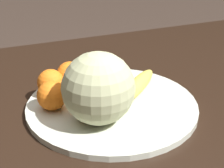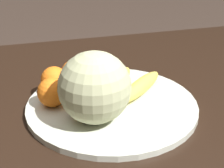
{
  "view_description": "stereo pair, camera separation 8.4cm",
  "coord_description": "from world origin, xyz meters",
  "px_view_note": "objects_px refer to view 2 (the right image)",
  "views": [
    {
      "loc": [
        -0.25,
        -0.72,
        1.19
      ],
      "look_at": [
        0.02,
        -0.02,
        0.82
      ],
      "focal_mm": 60.0,
      "sensor_mm": 36.0,
      "label": 1
    },
    {
      "loc": [
        -0.17,
        -0.74,
        1.19
      ],
      "look_at": [
        0.02,
        -0.02,
        0.82
      ],
      "focal_mm": 60.0,
      "sensor_mm": 36.0,
      "label": 2
    }
  ],
  "objects_px": {
    "banana_bunch": "(117,83)",
    "orange_front_right": "(74,73)",
    "melon": "(95,87)",
    "kitchen_table": "(102,141)",
    "orange_back_left": "(52,92)",
    "orange_front_left": "(100,69)",
    "orange_mid_center": "(54,80)",
    "produce_tag": "(98,91)",
    "fruit_bowl": "(112,106)"
  },
  "relations": [
    {
      "from": "banana_bunch",
      "to": "orange_front_left",
      "type": "distance_m",
      "value": 0.08
    },
    {
      "from": "melon",
      "to": "orange_front_right",
      "type": "distance_m",
      "value": 0.18
    },
    {
      "from": "banana_bunch",
      "to": "orange_front_left",
      "type": "bearing_deg",
      "value": 52.88
    },
    {
      "from": "kitchen_table",
      "to": "orange_front_right",
      "type": "height_order",
      "value": "orange_front_right"
    },
    {
      "from": "orange_back_left",
      "to": "orange_mid_center",
      "type": "bearing_deg",
      "value": 79.33
    },
    {
      "from": "melon",
      "to": "orange_mid_center",
      "type": "xyz_separation_m",
      "value": [
        -0.07,
        0.15,
        -0.04
      ]
    },
    {
      "from": "orange_front_right",
      "to": "orange_back_left",
      "type": "distance_m",
      "value": 0.11
    },
    {
      "from": "melon",
      "to": "orange_front_left",
      "type": "distance_m",
      "value": 0.2
    },
    {
      "from": "fruit_bowl",
      "to": "orange_mid_center",
      "type": "distance_m",
      "value": 0.16
    },
    {
      "from": "orange_mid_center",
      "to": "banana_bunch",
      "type": "bearing_deg",
      "value": -12.55
    },
    {
      "from": "banana_bunch",
      "to": "produce_tag",
      "type": "bearing_deg",
      "value": 112.83
    },
    {
      "from": "fruit_bowl",
      "to": "orange_mid_center",
      "type": "relative_size",
      "value": 6.13
    },
    {
      "from": "banana_bunch",
      "to": "orange_front_right",
      "type": "distance_m",
      "value": 0.11
    },
    {
      "from": "banana_bunch",
      "to": "orange_front_right",
      "type": "xyz_separation_m",
      "value": [
        -0.1,
        0.06,
        0.01
      ]
    },
    {
      "from": "orange_front_left",
      "to": "melon",
      "type": "bearing_deg",
      "value": -106.34
    },
    {
      "from": "orange_front_left",
      "to": "produce_tag",
      "type": "distance_m",
      "value": 0.07
    },
    {
      "from": "orange_back_left",
      "to": "produce_tag",
      "type": "bearing_deg",
      "value": 19.57
    },
    {
      "from": "fruit_bowl",
      "to": "orange_back_left",
      "type": "height_order",
      "value": "orange_back_left"
    },
    {
      "from": "fruit_bowl",
      "to": "banana_bunch",
      "type": "xyz_separation_m",
      "value": [
        0.03,
        0.06,
        0.03
      ]
    },
    {
      "from": "fruit_bowl",
      "to": "orange_back_left",
      "type": "bearing_deg",
      "value": 168.88
    },
    {
      "from": "kitchen_table",
      "to": "orange_back_left",
      "type": "relative_size",
      "value": 21.14
    },
    {
      "from": "fruit_bowl",
      "to": "banana_bunch",
      "type": "height_order",
      "value": "banana_bunch"
    },
    {
      "from": "banana_bunch",
      "to": "fruit_bowl",
      "type": "bearing_deg",
      "value": -173.03
    },
    {
      "from": "kitchen_table",
      "to": "orange_front_left",
      "type": "distance_m",
      "value": 0.18
    },
    {
      "from": "kitchen_table",
      "to": "banana_bunch",
      "type": "relative_size",
      "value": 6.28
    },
    {
      "from": "banana_bunch",
      "to": "produce_tag",
      "type": "relative_size",
      "value": 2.47
    },
    {
      "from": "orange_front_right",
      "to": "orange_mid_center",
      "type": "distance_m",
      "value": 0.06
    },
    {
      "from": "kitchen_table",
      "to": "melon",
      "type": "bearing_deg",
      "value": -112.35
    },
    {
      "from": "melon",
      "to": "orange_back_left",
      "type": "height_order",
      "value": "melon"
    },
    {
      "from": "banana_bunch",
      "to": "orange_front_left",
      "type": "xyz_separation_m",
      "value": [
        -0.03,
        0.07,
        0.01
      ]
    },
    {
      "from": "banana_bunch",
      "to": "orange_front_right",
      "type": "relative_size",
      "value": 3.38
    },
    {
      "from": "orange_front_right",
      "to": "produce_tag",
      "type": "relative_size",
      "value": 0.73
    },
    {
      "from": "banana_bunch",
      "to": "produce_tag",
      "type": "height_order",
      "value": "banana_bunch"
    },
    {
      "from": "melon",
      "to": "orange_front_left",
      "type": "height_order",
      "value": "melon"
    },
    {
      "from": "produce_tag",
      "to": "kitchen_table",
      "type": "bearing_deg",
      "value": -105.09
    },
    {
      "from": "kitchen_table",
      "to": "orange_back_left",
      "type": "height_order",
      "value": "orange_back_left"
    },
    {
      "from": "orange_mid_center",
      "to": "produce_tag",
      "type": "bearing_deg",
      "value": -13.7
    },
    {
      "from": "orange_front_right",
      "to": "melon",
      "type": "bearing_deg",
      "value": -84.98
    },
    {
      "from": "banana_bunch",
      "to": "orange_back_left",
      "type": "relative_size",
      "value": 3.37
    },
    {
      "from": "kitchen_table",
      "to": "orange_back_left",
      "type": "distance_m",
      "value": 0.18
    },
    {
      "from": "melon",
      "to": "orange_front_right",
      "type": "xyz_separation_m",
      "value": [
        -0.02,
        0.17,
        -0.04
      ]
    },
    {
      "from": "orange_back_left",
      "to": "produce_tag",
      "type": "height_order",
      "value": "orange_back_left"
    },
    {
      "from": "orange_front_right",
      "to": "orange_back_left",
      "type": "xyz_separation_m",
      "value": [
        -0.07,
        -0.09,
        0.0
      ]
    },
    {
      "from": "kitchen_table",
      "to": "orange_front_left",
      "type": "xyz_separation_m",
      "value": [
        0.02,
        0.11,
        0.14
      ]
    },
    {
      "from": "kitchen_table",
      "to": "melon",
      "type": "relative_size",
      "value": 9.2
    },
    {
      "from": "produce_tag",
      "to": "fruit_bowl",
      "type": "bearing_deg",
      "value": -85.59
    },
    {
      "from": "orange_front_left",
      "to": "orange_front_right",
      "type": "xyz_separation_m",
      "value": [
        -0.07,
        -0.01,
        0.0
      ]
    },
    {
      "from": "melon",
      "to": "orange_front_right",
      "type": "height_order",
      "value": "melon"
    },
    {
      "from": "orange_mid_center",
      "to": "orange_back_left",
      "type": "distance_m",
      "value": 0.07
    },
    {
      "from": "fruit_bowl",
      "to": "orange_mid_center",
      "type": "bearing_deg",
      "value": 142.4
    }
  ]
}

